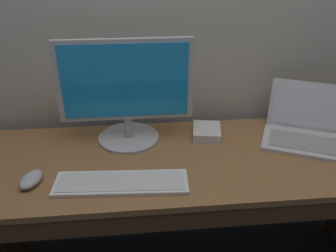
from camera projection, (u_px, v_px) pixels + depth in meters
The scene contains 6 objects.
desk at pixel (192, 204), 1.47m from camera, with size 1.77×0.58×0.72m.
laptop_silver at pixel (307, 130), 1.47m from camera, with size 0.43×0.41×0.21m.
external_monitor at pixel (126, 91), 1.38m from camera, with size 0.53×0.26×0.43m.
wired_keyboard at pixel (121, 183), 1.21m from camera, with size 0.47×0.16×0.02m.
computer_mouse at pixel (31, 179), 1.21m from camera, with size 0.06×0.11×0.04m, color #B7B7BC.
external_drive_box at pixel (207, 132), 1.51m from camera, with size 0.12×0.14×0.04m, color silver.
Camera 1 is at (-0.21, -1.14, 1.48)m, focal length 37.38 mm.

